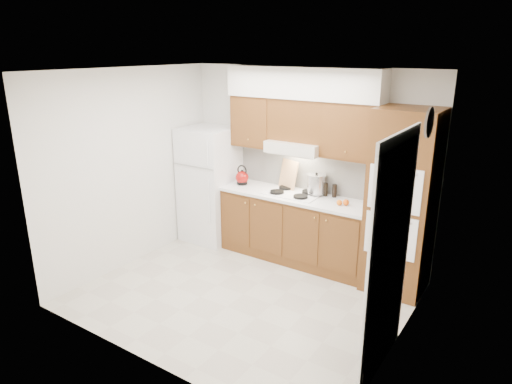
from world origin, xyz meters
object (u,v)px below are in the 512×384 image
Objects in this scene: fridge at (210,185)px; kettle at (242,177)px; oven_cabinet at (402,203)px; stock_pot at (316,184)px.

fridge is 9.13× the size of kettle.
oven_cabinet reaches higher than kettle.
kettle is (0.55, 0.05, 0.18)m from fridge.
stock_pot reaches higher than kettle.
kettle is 0.76× the size of stock_pot.
stock_pot is (1.66, 0.19, 0.23)m from fridge.
fridge reaches higher than kettle.
oven_cabinet is 2.29m from kettle.
oven_cabinet is 8.93× the size of stock_pot.
oven_cabinet is at bearing -7.46° from stock_pot.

